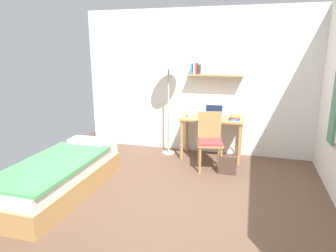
% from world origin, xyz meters
% --- Properties ---
extents(ground_plane, '(5.28, 5.28, 0.00)m').
position_xyz_m(ground_plane, '(0.00, 0.00, 0.00)').
color(ground_plane, brown).
extents(wall_back, '(4.40, 0.27, 2.60)m').
position_xyz_m(wall_back, '(0.00, 2.02, 1.30)').
color(wall_back, white).
rests_on(wall_back, ground_plane).
extents(bed, '(0.85, 2.02, 0.54)m').
position_xyz_m(bed, '(-1.50, -0.22, 0.24)').
color(bed, '#B2844C').
rests_on(bed, ground_plane).
extents(desk, '(1.08, 0.52, 0.73)m').
position_xyz_m(desk, '(0.27, 1.70, 0.59)').
color(desk, '#B2844C').
rests_on(desk, ground_plane).
extents(desk_chair, '(0.48, 0.49, 0.92)m').
position_xyz_m(desk_chair, '(0.31, 1.22, 0.50)').
color(desk_chair, '#B2844C').
rests_on(desk_chair, ground_plane).
extents(standing_lamp, '(0.43, 0.43, 1.79)m').
position_xyz_m(standing_lamp, '(-0.52, 1.70, 1.60)').
color(standing_lamp, '#B2A893').
rests_on(standing_lamp, ground_plane).
extents(laptop, '(0.33, 0.24, 0.22)m').
position_xyz_m(laptop, '(0.28, 1.78, 0.79)').
color(laptop, '#B7BABF').
rests_on(laptop, desk).
extents(water_bottle, '(0.06, 0.06, 0.21)m').
position_xyz_m(water_bottle, '(-0.11, 1.63, 0.84)').
color(water_bottle, silver).
rests_on(water_bottle, desk).
extents(book_stack, '(0.20, 0.23, 0.07)m').
position_xyz_m(book_stack, '(0.66, 1.66, 0.77)').
color(book_stack, '#3384C6').
rests_on(book_stack, desk).
extents(handbag, '(0.28, 0.13, 0.44)m').
position_xyz_m(handbag, '(0.62, 1.06, 0.16)').
color(handbag, '#4C382D').
rests_on(handbag, ground_plane).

